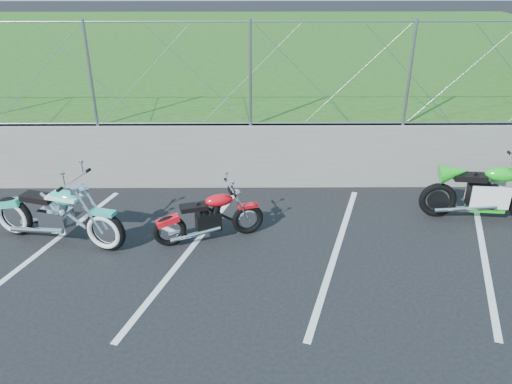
{
  "coord_description": "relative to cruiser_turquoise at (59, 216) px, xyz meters",
  "views": [
    {
      "loc": [
        1.04,
        -5.88,
        4.41
      ],
      "look_at": [
        1.09,
        1.3,
        0.92
      ],
      "focal_mm": 35.0,
      "sensor_mm": 36.0,
      "label": 1
    }
  ],
  "objects": [
    {
      "name": "ground",
      "position": [
        2.13,
        -1.28,
        -0.49
      ],
      "size": [
        90.0,
        90.0,
        0.0
      ],
      "primitive_type": "plane",
      "color": "black",
      "rests_on": "ground"
    },
    {
      "name": "retaining_wall",
      "position": [
        2.13,
        2.22,
        0.16
      ],
      "size": [
        30.0,
        0.22,
        1.3
      ],
      "primitive_type": "cube",
      "color": "slate",
      "rests_on": "ground"
    },
    {
      "name": "grass_field",
      "position": [
        2.13,
        12.22,
        0.16
      ],
      "size": [
        30.0,
        20.0,
        1.3
      ],
      "primitive_type": "cube",
      "color": "#1E4B14",
      "rests_on": "ground"
    },
    {
      "name": "chain_link_fence",
      "position": [
        2.13,
        2.22,
        1.81
      ],
      "size": [
        28.0,
        0.03,
        2.0
      ],
      "color": "gray",
      "rests_on": "retaining_wall"
    },
    {
      "name": "parking_lines",
      "position": [
        3.33,
        -0.28,
        -0.49
      ],
      "size": [
        18.29,
        4.31,
        0.01
      ],
      "color": "silver",
      "rests_on": "ground"
    },
    {
      "name": "cruiser_turquoise",
      "position": [
        0.0,
        0.0,
        0.0
      ],
      "size": [
        2.39,
        0.92,
        1.22
      ],
      "rotation": [
        0.0,
        0.0,
        -0.29
      ],
      "color": "black",
      "rests_on": "ground"
    },
    {
      "name": "naked_orange",
      "position": [
        2.47,
        0.09,
        -0.09
      ],
      "size": [
        1.82,
        0.74,
        0.94
      ],
      "rotation": [
        0.0,
        0.0,
        0.3
      ],
      "color": "black",
      "rests_on": "ground"
    },
    {
      "name": "sportbike_green",
      "position": [
        7.34,
        0.77,
        0.01
      ],
      "size": [
        2.24,
        0.8,
        1.16
      ],
      "rotation": [
        0.0,
        0.0,
        -0.11
      ],
      "color": "black",
      "rests_on": "ground"
    }
  ]
}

